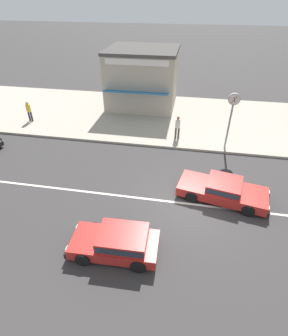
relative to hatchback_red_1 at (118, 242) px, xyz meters
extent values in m
plane|color=#383535|center=(2.89, 3.40, -0.59)|extent=(160.00, 160.00, 0.00)
cube|color=silver|center=(2.89, 3.40, -0.58)|extent=(50.40, 0.14, 0.01)
cube|color=#ADA393|center=(2.89, 13.70, -0.51)|extent=(68.00, 10.00, 0.15)
cube|color=red|center=(-0.12, 0.00, -0.18)|extent=(3.54, 1.74, 0.48)
cube|color=red|center=(0.23, 0.01, 0.29)|extent=(1.97, 1.53, 0.46)
cube|color=#28333D|center=(0.23, 0.01, 0.29)|extent=(1.89, 1.56, 0.29)
cube|color=black|center=(-1.92, -0.06, -0.28)|extent=(0.17, 1.60, 0.28)
cube|color=white|center=(-1.87, -0.63, -0.08)|extent=(0.09, 0.24, 0.14)
cube|color=white|center=(-1.90, 0.51, -0.08)|extent=(0.09, 0.24, 0.14)
cylinder|color=black|center=(-1.18, -0.81, -0.29)|extent=(0.61, 0.24, 0.60)
cylinder|color=black|center=(-1.23, 0.73, -0.29)|extent=(0.61, 0.24, 0.60)
cylinder|color=black|center=(0.99, -0.74, -0.29)|extent=(0.61, 0.24, 0.60)
cylinder|color=black|center=(0.94, 0.80, -0.29)|extent=(0.61, 0.24, 0.60)
cube|color=red|center=(4.35, 4.19, -0.18)|extent=(4.62, 2.59, 0.48)
cube|color=red|center=(4.40, 4.18, 0.27)|extent=(1.92, 1.88, 0.42)
cube|color=#28333D|center=(4.40, 4.18, 0.27)|extent=(1.86, 1.90, 0.27)
cube|color=black|center=(6.53, 3.75, -0.28)|extent=(0.46, 1.72, 0.28)
cube|color=white|center=(6.62, 4.36, -0.08)|extent=(0.13, 0.25, 0.14)
cube|color=white|center=(6.38, 3.15, -0.08)|extent=(0.13, 0.25, 0.14)
cylinder|color=black|center=(5.84, 4.74, -0.29)|extent=(0.63, 0.33, 0.60)
cylinder|color=black|center=(5.51, 3.10, -0.29)|extent=(0.63, 0.33, 0.60)
cylinder|color=black|center=(3.19, 5.28, -0.29)|extent=(0.63, 0.33, 0.60)
cylinder|color=black|center=(2.86, 3.63, -0.29)|extent=(0.63, 0.33, 0.60)
cylinder|color=#9E9EA3|center=(4.89, 9.27, 1.05)|extent=(0.12, 0.12, 2.97)
cylinder|color=#9E9EA3|center=(4.89, 9.27, 2.89)|extent=(0.71, 0.18, 0.71)
cylinder|color=white|center=(4.89, 9.17, 2.89)|extent=(0.63, 0.02, 0.63)
cylinder|color=white|center=(4.89, 9.36, 2.89)|extent=(0.63, 0.02, 0.63)
cube|color=black|center=(4.89, 9.16, 2.89)|extent=(0.14, 0.01, 0.31)
cube|color=black|center=(4.89, 9.16, 2.89)|extent=(0.28, 0.01, 0.45)
cylinder|color=#4C4238|center=(1.54, 10.05, -0.03)|extent=(0.14, 0.14, 0.81)
cylinder|color=#4C4238|center=(1.74, 10.05, -0.03)|extent=(0.14, 0.14, 0.81)
cylinder|color=silver|center=(1.64, 10.05, 0.67)|extent=(0.34, 0.34, 0.61)
sphere|color=#997051|center=(1.64, 10.05, 1.09)|extent=(0.22, 0.22, 0.22)
cylinder|color=#232838|center=(-10.14, 10.90, -0.05)|extent=(0.14, 0.14, 0.78)
cylinder|color=#232838|center=(-9.94, 10.90, -0.05)|extent=(0.14, 0.14, 0.78)
cylinder|color=gold|center=(-10.04, 10.90, 0.64)|extent=(0.34, 0.34, 0.59)
sphere|color=tan|center=(-10.04, 10.90, 1.04)|extent=(0.21, 0.21, 0.21)
cube|color=#B2A893|center=(-1.91, 16.08, 1.82)|extent=(5.71, 5.19, 4.52)
cube|color=#474442|center=(-1.91, 16.08, 4.20)|extent=(5.83, 5.30, 0.24)
cube|color=#286BA3|center=(-1.91, 13.13, 1.61)|extent=(5.14, 0.90, 0.28)
cube|color=white|center=(-1.91, 13.46, 3.78)|extent=(4.86, 0.08, 0.44)
camera|label=1|loc=(2.26, -6.63, 8.35)|focal=28.00mm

